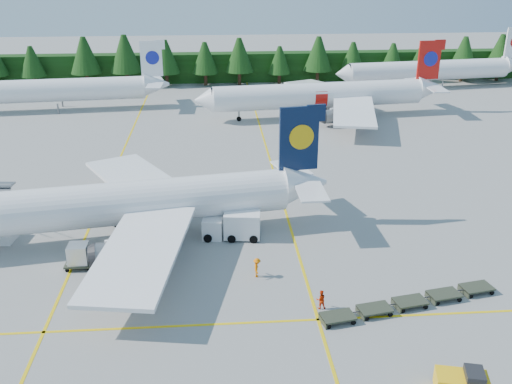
{
  "coord_description": "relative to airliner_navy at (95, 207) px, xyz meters",
  "views": [
    {
      "loc": [
        -1.34,
        -41.08,
        25.07
      ],
      "look_at": [
        2.64,
        10.71,
        3.5
      ],
      "focal_mm": 40.0,
      "sensor_mm": 36.0,
      "label": 1
    }
  ],
  "objects": [
    {
      "name": "ground",
      "position": [
        12.54,
        -8.08,
        -3.59
      ],
      "size": [
        320.0,
        320.0,
        0.0
      ],
      "primitive_type": "plane",
      "color": "gray",
      "rests_on": "ground"
    },
    {
      "name": "taxi_stripe_a",
      "position": [
        -1.46,
        11.92,
        -3.59
      ],
      "size": [
        0.25,
        120.0,
        0.01
      ],
      "primitive_type": "cube",
      "color": "yellow",
      "rests_on": "ground"
    },
    {
      "name": "taxi_stripe_b",
      "position": [
        18.54,
        11.92,
        -3.59
      ],
      "size": [
        0.25,
        120.0,
        0.01
      ],
      "primitive_type": "cube",
      "color": "yellow",
      "rests_on": "ground"
    },
    {
      "name": "taxi_stripe_cross",
      "position": [
        12.54,
        -14.08,
        -3.59
      ],
      "size": [
        80.0,
        0.25,
        0.01
      ],
      "primitive_type": "cube",
      "color": "yellow",
      "rests_on": "ground"
    },
    {
      "name": "treeline_hedge",
      "position": [
        12.54,
        73.92,
        -0.59
      ],
      "size": [
        220.0,
        4.0,
        6.0
      ],
      "primitive_type": "cube",
      "color": "black",
      "rests_on": "ground"
    },
    {
      "name": "airliner_navy",
      "position": [
        0.0,
        0.0,
        0.0
      ],
      "size": [
        40.94,
        33.45,
        11.95
      ],
      "rotation": [
        0.0,
        0.0,
        0.15
      ],
      "color": "white",
      "rests_on": "ground"
    },
    {
      "name": "airliner_red",
      "position": [
        27.96,
        43.0,
        0.04
      ],
      "size": [
        41.53,
        34.01,
        12.09
      ],
      "rotation": [
        0.0,
        0.0,
        0.11
      ],
      "color": "white",
      "rests_on": "ground"
    },
    {
      "name": "airliner_far_left",
      "position": [
        -18.57,
        50.78,
        0.02
      ],
      "size": [
        39.63,
        7.29,
        11.53
      ],
      "rotation": [
        0.0,
        0.0,
        0.09
      ],
      "color": "white",
      "rests_on": "ground"
    },
    {
      "name": "airliner_far_right",
      "position": [
        53.92,
        63.78,
        0.05
      ],
      "size": [
        39.92,
        8.46,
        11.63
      ],
      "rotation": [
        0.0,
        0.0,
        0.12
      ],
      "color": "white",
      "rests_on": "ground"
    },
    {
      "name": "service_truck",
      "position": [
        12.64,
        -0.23,
        -2.29
      ],
      "size": [
        5.67,
        2.62,
        2.64
      ],
      "rotation": [
        0.0,
        0.0,
        -0.12
      ],
      "color": "silver",
      "rests_on": "ground"
    },
    {
      "name": "baggage_tug",
      "position": [
        26.02,
        -22.41,
        -2.77
      ],
      "size": [
        3.43,
        2.36,
        1.67
      ],
      "rotation": [
        0.0,
        0.0,
        -0.24
      ],
      "color": "yellow",
      "rests_on": "ground"
    },
    {
      "name": "dolly_train",
      "position": [
        25.93,
        -12.86,
        -3.13
      ],
      "size": [
        14.69,
        5.06,
        0.14
      ],
      "rotation": [
        0.0,
        0.0,
        0.19
      ],
      "color": "#343829",
      "rests_on": "ground"
    },
    {
      "name": "uld_pair",
      "position": [
        0.76,
        -5.12,
        -2.36
      ],
      "size": [
        5.42,
        2.43,
        1.84
      ],
      "rotation": [
        0.0,
        0.0,
        -0.01
      ],
      "color": "#343829",
      "rests_on": "ground"
    },
    {
      "name": "crew_a",
      "position": [
        1.01,
        -9.15,
        -2.8
      ],
      "size": [
        0.68,
        0.56,
        1.59
      ],
      "primitive_type": "imported",
      "rotation": [
        0.0,
        0.0,
        0.35
      ],
      "color": "#FC3505",
      "rests_on": "ground"
    },
    {
      "name": "crew_b",
      "position": [
        18.98,
        -12.6,
        -2.81
      ],
      "size": [
        0.79,
        0.63,
        1.56
      ],
      "primitive_type": "imported",
      "rotation": [
        0.0,
        0.0,
        3.19
      ],
      "color": "red",
      "rests_on": "ground"
    },
    {
      "name": "crew_c",
      "position": [
        14.48,
        -7.57,
        -2.73
      ],
      "size": [
        0.53,
        0.75,
        1.72
      ],
      "primitive_type": "imported",
      "rotation": [
        0.0,
        0.0,
        1.5
      ],
      "color": "orange",
      "rests_on": "ground"
    }
  ]
}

